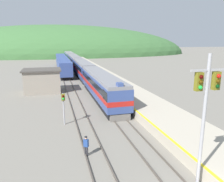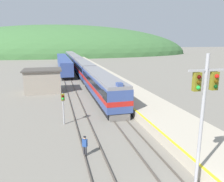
{
  "view_description": "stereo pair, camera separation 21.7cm",
  "coord_description": "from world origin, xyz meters",
  "px_view_note": "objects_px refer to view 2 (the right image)",
  "views": [
    {
      "loc": [
        -6.82,
        -7.95,
        8.69
      ],
      "look_at": [
        0.37,
        18.55,
        2.3
      ],
      "focal_mm": 35.0,
      "sensor_mm": 36.0,
      "label": 1
    },
    {
      "loc": [
        -6.61,
        -8.01,
        8.69
      ],
      "look_at": [
        0.37,
        18.55,
        2.3
      ],
      "focal_mm": 35.0,
      "sensor_mm": 36.0,
      "label": 2
    }
  ],
  "objects_px": {
    "carriage_fourth": "(71,57)",
    "carriage_second": "(83,69)",
    "carriage_third": "(75,61)",
    "siding_train": "(63,64)",
    "signal_mast_main": "(204,103)",
    "express_train_lead_car": "(102,85)",
    "signal_post_siding": "(63,102)",
    "track_worker": "(85,145)"
  },
  "relations": [
    {
      "from": "carriage_second",
      "to": "track_worker",
      "type": "relative_size",
      "value": 12.16
    },
    {
      "from": "track_worker",
      "to": "signal_mast_main",
      "type": "bearing_deg",
      "value": -41.49
    },
    {
      "from": "carriage_second",
      "to": "carriage_fourth",
      "type": "height_order",
      "value": "same"
    },
    {
      "from": "signal_post_siding",
      "to": "track_worker",
      "type": "height_order",
      "value": "signal_post_siding"
    },
    {
      "from": "carriage_second",
      "to": "track_worker",
      "type": "xyz_separation_m",
      "value": [
        -4.73,
        -36.75,
        -1.22
      ]
    },
    {
      "from": "signal_post_siding",
      "to": "carriage_second",
      "type": "bearing_deg",
      "value": 78.61
    },
    {
      "from": "signal_mast_main",
      "to": "carriage_fourth",
      "type": "bearing_deg",
      "value": 90.9
    },
    {
      "from": "carriage_second",
      "to": "track_worker",
      "type": "height_order",
      "value": "carriage_second"
    },
    {
      "from": "carriage_fourth",
      "to": "signal_mast_main",
      "type": "distance_m",
      "value": 82.7
    },
    {
      "from": "signal_mast_main",
      "to": "signal_post_siding",
      "type": "bearing_deg",
      "value": 120.64
    },
    {
      "from": "carriage_third",
      "to": "carriage_fourth",
      "type": "distance_m",
      "value": 20.28
    },
    {
      "from": "carriage_second",
      "to": "carriage_third",
      "type": "relative_size",
      "value": 1.0
    },
    {
      "from": "express_train_lead_car",
      "to": "carriage_fourth",
      "type": "bearing_deg",
      "value": 90.0
    },
    {
      "from": "signal_post_siding",
      "to": "express_train_lead_car",
      "type": "bearing_deg",
      "value": 56.3
    },
    {
      "from": "signal_mast_main",
      "to": "track_worker",
      "type": "bearing_deg",
      "value": 138.51
    },
    {
      "from": "express_train_lead_car",
      "to": "signal_post_siding",
      "type": "height_order",
      "value": "express_train_lead_car"
    },
    {
      "from": "carriage_third",
      "to": "siding_train",
      "type": "height_order",
      "value": "siding_train"
    },
    {
      "from": "carriage_fourth",
      "to": "signal_mast_main",
      "type": "bearing_deg",
      "value": -89.1
    },
    {
      "from": "carriage_second",
      "to": "carriage_third",
      "type": "xyz_separation_m",
      "value": [
        0.0,
        20.28,
        0.0
      ]
    },
    {
      "from": "carriage_second",
      "to": "carriage_third",
      "type": "distance_m",
      "value": 20.28
    },
    {
      "from": "track_worker",
      "to": "carriage_fourth",
      "type": "bearing_deg",
      "value": 86.5
    },
    {
      "from": "carriage_second",
      "to": "siding_train",
      "type": "relative_size",
      "value": 0.54
    },
    {
      "from": "carriage_second",
      "to": "signal_post_siding",
      "type": "xyz_separation_m",
      "value": [
        -6.0,
        -29.77,
        0.33
      ]
    },
    {
      "from": "carriage_second",
      "to": "siding_train",
      "type": "bearing_deg",
      "value": 106.5
    },
    {
      "from": "carriage_second",
      "to": "express_train_lead_car",
      "type": "bearing_deg",
      "value": -90.0
    },
    {
      "from": "carriage_second",
      "to": "carriage_fourth",
      "type": "relative_size",
      "value": 1.0
    },
    {
      "from": "carriage_fourth",
      "to": "siding_train",
      "type": "xyz_separation_m",
      "value": [
        -4.09,
        -26.73,
        -0.09
      ]
    },
    {
      "from": "carriage_second",
      "to": "signal_post_siding",
      "type": "bearing_deg",
      "value": -101.39
    },
    {
      "from": "express_train_lead_car",
      "to": "siding_train",
      "type": "xyz_separation_m",
      "value": [
        -4.09,
        34.59,
        -0.11
      ]
    },
    {
      "from": "carriage_fourth",
      "to": "carriage_second",
      "type": "bearing_deg",
      "value": -90.0
    },
    {
      "from": "express_train_lead_car",
      "to": "carriage_second",
      "type": "xyz_separation_m",
      "value": [
        0.0,
        20.77,
        -0.01
      ]
    },
    {
      "from": "track_worker",
      "to": "signal_post_siding",
      "type": "bearing_deg",
      "value": 100.29
    },
    {
      "from": "siding_train",
      "to": "track_worker",
      "type": "distance_m",
      "value": 50.58
    },
    {
      "from": "express_train_lead_car",
      "to": "track_worker",
      "type": "xyz_separation_m",
      "value": [
        -4.73,
        -15.98,
        -1.23
      ]
    },
    {
      "from": "express_train_lead_car",
      "to": "carriage_third",
      "type": "relative_size",
      "value": 1.03
    },
    {
      "from": "siding_train",
      "to": "signal_post_siding",
      "type": "height_order",
      "value": "siding_train"
    },
    {
      "from": "signal_post_siding",
      "to": "siding_train",
      "type": "bearing_deg",
      "value": 87.5
    },
    {
      "from": "signal_post_siding",
      "to": "carriage_fourth",
      "type": "bearing_deg",
      "value": 85.12
    },
    {
      "from": "carriage_third",
      "to": "carriage_fourth",
      "type": "height_order",
      "value": "same"
    },
    {
      "from": "siding_train",
      "to": "express_train_lead_car",
      "type": "bearing_deg",
      "value": -83.25
    },
    {
      "from": "carriage_fourth",
      "to": "track_worker",
      "type": "xyz_separation_m",
      "value": [
        -4.73,
        -77.3,
        -1.22
      ]
    },
    {
      "from": "carriage_third",
      "to": "signal_post_siding",
      "type": "xyz_separation_m",
      "value": [
        -6.0,
        -50.04,
        0.33
      ]
    }
  ]
}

